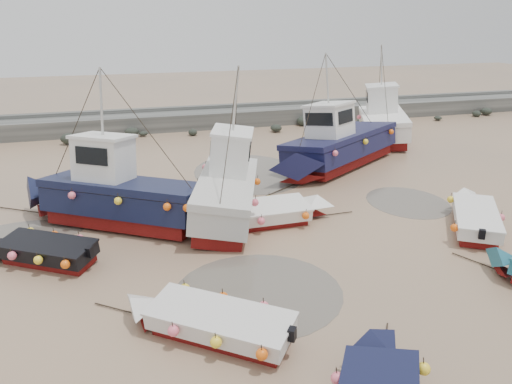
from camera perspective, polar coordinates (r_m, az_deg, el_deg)
The scene contains 15 objects.
ground at distance 18.09m, azimuth 5.95°, elevation -7.18°, with size 120.00×120.00×0.00m, color #9F7C5C.
seawall at distance 38.16m, azimuth -6.40°, elevation 8.25°, with size 60.00×4.92×1.50m.
puddle_a at distance 15.77m, azimuth 0.25°, elevation -11.39°, with size 5.28×5.28×0.01m, color #5E574D.
puddle_b at distance 23.89m, azimuth 16.95°, elevation -1.11°, with size 3.61×3.61×0.01m, color #5E574D.
puddle_c at distance 21.72m, azimuth -24.86°, elevation -4.26°, with size 4.53×4.53×0.01m, color #5E574D.
puddle_d at distance 27.11m, azimuth -0.86°, elevation 2.24°, with size 5.87×5.87×0.01m, color #5E574D.
dinghy_0 at distance 13.73m, azimuth -5.42°, elevation -14.05°, with size 5.26×4.42×1.43m.
dinghy_3 at distance 21.93m, azimuth 23.76°, elevation -2.34°, with size 4.18×5.67×1.43m.
dinghy_4 at distance 18.85m, azimuth -23.49°, elevation -5.80°, with size 4.99×3.61×1.43m.
dinghy_5 at distance 20.47m, azimuth 1.99°, elevation -2.09°, with size 5.92×2.17×1.43m.
cabin_boat_0 at distance 20.91m, azimuth -16.45°, elevation -0.08°, with size 8.66×6.27×6.22m.
cabin_boat_1 at distance 21.06m, azimuth -3.60°, elevation 0.86°, with size 4.53×9.48×6.22m.
cabin_boat_2 at distance 28.04m, azimuth 9.30°, elevation 5.34°, with size 10.10×7.50×6.22m.
cabin_boat_3 at distance 35.42m, azimuth 14.40°, elevation 8.06°, with size 5.70×9.47×6.22m.
person at distance 24.48m, azimuth -16.05°, elevation -0.52°, with size 0.67×0.44×1.83m, color #1D1F3C.
Camera 1 is at (-6.25, -14.89, 8.16)m, focal length 35.00 mm.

